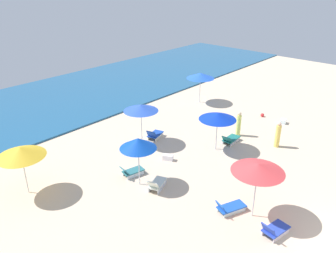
% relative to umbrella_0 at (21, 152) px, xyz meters
% --- Properties ---
extents(ocean, '(60.00, 12.43, 0.12)m').
position_rel_umbrella_0_xyz_m(ocean, '(6.50, 10.66, -2.20)').
color(ocean, '#215884').
rests_on(ocean, ground_plane).
extents(umbrella_0, '(2.29, 2.29, 2.50)m').
position_rel_umbrella_0_xyz_m(umbrella_0, '(0.00, 0.00, 0.00)').
color(umbrella_0, silver).
rests_on(umbrella_0, ground_plane).
extents(umbrella_1, '(1.84, 1.84, 2.62)m').
position_rel_umbrella_0_xyz_m(umbrella_1, '(4.15, -3.58, 0.08)').
color(umbrella_1, silver).
rests_on(umbrella_1, ground_plane).
extents(lounge_chair_1_0, '(1.45, 0.99, 0.79)m').
position_rel_umbrella_0_xyz_m(lounge_chair_1_0, '(4.41, -4.53, -1.97)').
color(lounge_chair_1_0, silver).
rests_on(lounge_chair_1_0, ground_plane).
extents(lounge_chair_1_1, '(1.34, 0.81, 0.65)m').
position_rel_umbrella_0_xyz_m(lounge_chair_1_1, '(4.44, -2.68, -2.01)').
color(lounge_chair_1_1, silver).
rests_on(lounge_chair_1_1, ground_plane).
extents(umbrella_2, '(2.14, 2.14, 2.57)m').
position_rel_umbrella_0_xyz_m(umbrella_2, '(7.48, -0.34, 0.12)').
color(umbrella_2, silver).
rests_on(umbrella_2, ground_plane).
extents(lounge_chair_2_0, '(1.38, 0.95, 0.73)m').
position_rel_umbrella_0_xyz_m(lounge_chair_2_0, '(8.46, -0.51, -1.98)').
color(lounge_chair_2_0, silver).
rests_on(lounge_chair_2_0, ground_plane).
extents(umbrella_3, '(2.26, 2.26, 2.65)m').
position_rel_umbrella_0_xyz_m(umbrella_3, '(5.78, -9.12, 0.21)').
color(umbrella_3, silver).
rests_on(umbrella_3, ground_plane).
extents(lounge_chair_3_0, '(1.33, 0.85, 0.75)m').
position_rel_umbrella_0_xyz_m(lounge_chair_3_0, '(5.26, -10.40, -1.98)').
color(lounge_chair_3_0, silver).
rests_on(lounge_chair_3_0, ground_plane).
extents(lounge_chair_3_1, '(1.50, 1.05, 0.66)m').
position_rel_umbrella_0_xyz_m(lounge_chair_3_1, '(5.33, -8.22, -2.02)').
color(lounge_chair_3_1, silver).
rests_on(lounge_chair_3_1, ground_plane).
extents(umbrella_4, '(2.23, 2.23, 2.37)m').
position_rel_umbrella_0_xyz_m(umbrella_4, '(9.91, -4.30, -0.09)').
color(umbrella_4, silver).
rests_on(umbrella_4, ground_plane).
extents(lounge_chair_4_0, '(1.44, 0.72, 0.63)m').
position_rel_umbrella_0_xyz_m(lounge_chair_4_0, '(11.26, -4.50, -2.03)').
color(lounge_chair_4_0, silver).
rests_on(lounge_chair_4_0, ground_plane).
extents(umbrella_5, '(2.25, 2.25, 2.51)m').
position_rel_umbrella_0_xyz_m(umbrella_5, '(15.87, 1.43, 0.02)').
color(umbrella_5, silver).
rests_on(umbrella_5, ground_plane).
extents(beachgoer_0, '(0.40, 0.40, 1.67)m').
position_rel_umbrella_0_xyz_m(beachgoer_0, '(12.49, -4.29, -1.46)').
color(beachgoer_0, '#E2F173').
rests_on(beachgoer_0, ground_plane).
extents(beachgoer_1, '(0.44, 0.44, 1.65)m').
position_rel_umbrella_0_xyz_m(beachgoer_1, '(12.71, -6.93, -1.48)').
color(beachgoer_1, '#F9D75F').
rests_on(beachgoer_1, ground_plane).
extents(cooler_box_0, '(0.56, 0.49, 0.30)m').
position_rel_umbrella_0_xyz_m(cooler_box_0, '(16.39, -5.68, -2.11)').
color(cooler_box_0, white).
rests_on(cooler_box_0, ground_plane).
extents(cooler_box_1, '(0.54, 0.67, 0.33)m').
position_rel_umbrella_0_xyz_m(cooler_box_1, '(6.95, -3.02, -2.10)').
color(cooler_box_1, white).
rests_on(cooler_box_1, ground_plane).
extents(beach_ball_2, '(0.27, 0.27, 0.27)m').
position_rel_umbrella_0_xyz_m(beach_ball_2, '(16.51, -3.98, -2.13)').
color(beach_ball_2, red).
rests_on(beach_ball_2, ground_plane).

